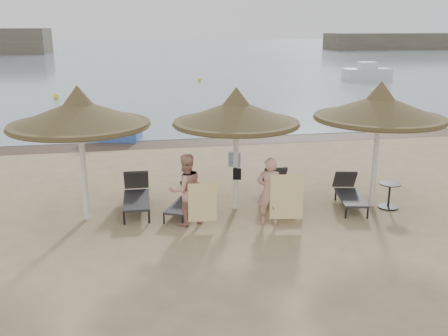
# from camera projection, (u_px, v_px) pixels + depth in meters

# --- Properties ---
(ground) EXTENTS (160.00, 160.00, 0.00)m
(ground) POSITION_uv_depth(u_px,v_px,m) (225.00, 236.00, 11.40)
(ground) COLOR tan
(ground) RESTS_ON ground
(sea) EXTENTS (200.00, 140.00, 0.03)m
(sea) POSITION_uv_depth(u_px,v_px,m) (141.00, 52.00, 86.96)
(sea) COLOR gray
(sea) RESTS_ON ground
(wet_sand_strip) EXTENTS (200.00, 1.60, 0.01)m
(wet_sand_strip) POSITION_uv_depth(u_px,v_px,m) (183.00, 143.00, 20.28)
(wet_sand_strip) COLOR #4C3727
(wet_sand_strip) RESTS_ON ground
(palapa_left) EXTENTS (3.33, 3.33, 3.30)m
(palapa_left) POSITION_uv_depth(u_px,v_px,m) (79.00, 114.00, 11.66)
(palapa_left) COLOR white
(palapa_left) RESTS_ON ground
(palapa_center) EXTENTS (3.20, 3.20, 3.17)m
(palapa_center) POSITION_uv_depth(u_px,v_px,m) (236.00, 113.00, 12.39)
(palapa_center) COLOR white
(palapa_center) RESTS_ON ground
(palapa_right) EXTENTS (3.32, 3.32, 3.29)m
(palapa_right) POSITION_uv_depth(u_px,v_px,m) (380.00, 108.00, 12.58)
(palapa_right) COLOR white
(palapa_right) RESTS_ON ground
(lounger_far_left) EXTENTS (0.70, 1.99, 0.88)m
(lounger_far_left) POSITION_uv_depth(u_px,v_px,m) (136.00, 194.00, 12.96)
(lounger_far_left) COLOR black
(lounger_far_left) RESTS_ON ground
(lounger_near_left) EXTENTS (1.16, 1.65, 0.71)m
(lounger_near_left) POSITION_uv_depth(u_px,v_px,m) (185.00, 201.00, 12.71)
(lounger_near_left) COLOR black
(lounger_near_left) RESTS_ON ground
(lounger_near_right) EXTENTS (0.71, 1.95, 0.86)m
(lounger_near_right) POSITION_uv_depth(u_px,v_px,m) (280.00, 189.00, 13.36)
(lounger_near_right) COLOR black
(lounger_near_right) RESTS_ON ground
(lounger_far_right) EXTENTS (0.95, 1.87, 0.80)m
(lounger_far_right) POSITION_uv_depth(u_px,v_px,m) (349.00, 192.00, 13.23)
(lounger_far_right) COLOR black
(lounger_far_right) RESTS_ON ground
(side_table) EXTENTS (0.56, 0.56, 0.67)m
(side_table) POSITION_uv_depth(u_px,v_px,m) (389.00, 196.00, 13.06)
(side_table) COLOR black
(side_table) RESTS_ON ground
(person_left) EXTENTS (1.07, 0.87, 2.02)m
(person_left) POSITION_uv_depth(u_px,v_px,m) (186.00, 184.00, 11.79)
(person_left) COLOR #D69B8C
(person_left) RESTS_ON ground
(person_right) EXTENTS (1.01, 0.79, 1.94)m
(person_right) POSITION_uv_depth(u_px,v_px,m) (270.00, 186.00, 11.79)
(person_right) COLOR #D69B8C
(person_right) RESTS_ON ground
(towel_left) EXTENTS (0.68, 0.05, 0.95)m
(towel_left) POSITION_uv_depth(u_px,v_px,m) (203.00, 202.00, 11.62)
(towel_left) COLOR yellow
(towel_left) RESTS_ON ground
(towel_right) EXTENTS (0.78, 0.15, 1.10)m
(towel_right) POSITION_uv_depth(u_px,v_px,m) (287.00, 197.00, 11.67)
(towel_right) COLOR yellow
(towel_right) RESTS_ON ground
(bag_patterned) EXTENTS (0.32, 0.20, 0.39)m
(bag_patterned) POSITION_uv_depth(u_px,v_px,m) (234.00, 159.00, 12.90)
(bag_patterned) COLOR white
(bag_patterned) RESTS_ON ground
(bag_dark) EXTENTS (0.22, 0.12, 0.29)m
(bag_dark) POSITION_uv_depth(u_px,v_px,m) (237.00, 174.00, 12.67)
(bag_dark) COLOR black
(bag_dark) RESTS_ON ground
(pedal_boat) EXTENTS (2.32, 1.69, 0.98)m
(pedal_boat) POSITION_uv_depth(u_px,v_px,m) (114.00, 131.00, 20.74)
(pedal_boat) COLOR #3661BD
(pedal_boat) RESTS_ON ground
(buoy_left) EXTENTS (0.41, 0.41, 0.41)m
(buoy_left) POSITION_uv_depth(u_px,v_px,m) (56.00, 96.00, 31.96)
(buoy_left) COLOR yellow
(buoy_left) RESTS_ON ground
(buoy_mid) EXTENTS (0.32, 0.32, 0.32)m
(buoy_mid) POSITION_uv_depth(u_px,v_px,m) (200.00, 80.00, 41.97)
(buoy_mid) COLOR yellow
(buoy_mid) RESTS_ON ground
(buoy_right) EXTENTS (0.31, 0.31, 0.31)m
(buoy_right) POSITION_uv_depth(u_px,v_px,m) (373.00, 91.00, 34.72)
(buoy_right) COLOR yellow
(buoy_right) RESTS_ON ground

